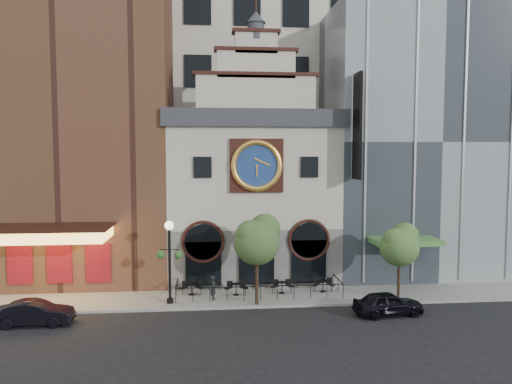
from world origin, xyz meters
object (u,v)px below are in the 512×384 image
object	(u,v)px
car_right	(388,303)
tree_left	(258,239)
tree_right	(400,244)
car_left	(35,313)
bistro_1	(236,288)
lamppost	(169,252)
bistro_3	(323,285)
bistro_2	(282,286)
bistro_0	(192,288)
pedestrian	(214,288)

from	to	relation	value
car_right	tree_left	world-z (taller)	tree_left
tree_right	car_left	bearing A→B (deg)	-174.26
bistro_1	tree_left	size ratio (longest dim) A/B	0.29
lamppost	bistro_3	bearing A→B (deg)	18.62
bistro_2	bistro_0	bearing A→B (deg)	178.16
pedestrian	lamppost	bearing A→B (deg)	113.29
car_right	pedestrian	xyz separation A→B (m)	(-10.06, 3.52, 0.22)
car_right	tree_left	bearing A→B (deg)	65.74
car_right	car_left	xyz separation A→B (m)	(-19.84, 0.18, -0.01)
bistro_3	lamppost	bearing A→B (deg)	-171.11
bistro_0	bistro_2	world-z (taller)	same
bistro_2	tree_right	bearing A→B (deg)	-17.23
bistro_1	car_left	size ratio (longest dim) A/B	0.38
bistro_0	bistro_1	xyz separation A→B (m)	(2.90, -0.33, 0.00)
pedestrian	lamppost	distance (m)	3.63
tree_right	car_right	bearing A→B (deg)	-123.55
tree_right	pedestrian	bearing A→B (deg)	174.19
bistro_2	tree_left	size ratio (longest dim) A/B	0.29
bistro_3	car_right	distance (m)	5.41
bistro_2	pedestrian	distance (m)	4.64
bistro_2	car_right	size ratio (longest dim) A/B	0.39
bistro_2	car_right	bearing A→B (deg)	-39.26
bistro_3	tree_right	world-z (taller)	tree_right
bistro_3	car_right	world-z (taller)	car_right
car_left	tree_left	distance (m)	13.13
bistro_2	tree_right	world-z (taller)	tree_right
bistro_1	bistro_3	world-z (taller)	same
tree_right	bistro_1	bearing A→B (deg)	168.49
bistro_1	car_right	bearing A→B (deg)	-27.12
bistro_1	car_left	xyz separation A→B (m)	(-11.26, -4.21, 0.06)
car_right	tree_left	distance (m)	8.52
pedestrian	car_left	bearing A→B (deg)	122.78
pedestrian	tree_left	world-z (taller)	tree_left
tree_right	bistro_3	bearing A→B (deg)	151.98
pedestrian	tree_right	xyz separation A→B (m)	(11.61, -1.18, 2.83)
pedestrian	tree_left	size ratio (longest dim) A/B	0.28
bistro_1	car_right	world-z (taller)	car_right
tree_right	bistro_2	bearing A→B (deg)	162.77
car_right	car_left	size ratio (longest dim) A/B	0.98
bistro_0	car_left	size ratio (longest dim) A/B	0.38
bistro_0	tree_right	distance (m)	13.62
lamppost	tree_right	world-z (taller)	lamppost
bistro_3	lamppost	distance (m)	10.45
pedestrian	bistro_0	bearing A→B (deg)	63.60
bistro_2	car_left	size ratio (longest dim) A/B	0.38
bistro_1	lamppost	size ratio (longest dim) A/B	0.31
bistro_0	bistro_1	world-z (taller)	same
bistro_1	car_right	xyz separation A→B (m)	(8.59, -4.40, 0.08)
bistro_2	pedestrian	world-z (taller)	pedestrian
car_left	tree_left	size ratio (longest dim) A/B	0.74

